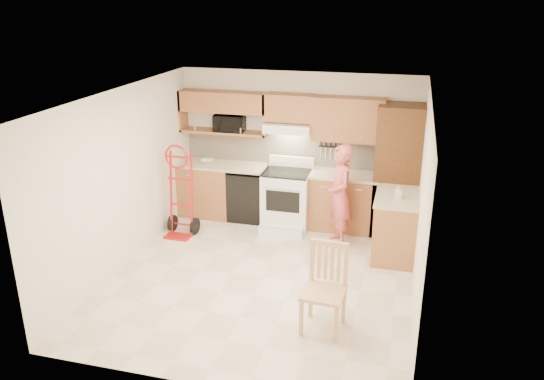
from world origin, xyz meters
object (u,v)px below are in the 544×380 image
at_px(hand_truck, 179,195).
at_px(dining_chair, 324,290).
at_px(range, 286,195).
at_px(person, 340,195).
at_px(microwave, 230,123).

relative_size(hand_truck, dining_chair, 1.31).
height_order(range, dining_chair, range).
bearing_deg(dining_chair, range, 116.14).
xyz_separation_m(person, hand_truck, (-2.49, -0.35, -0.11)).
bearing_deg(microwave, hand_truck, -119.54).
bearing_deg(hand_truck, microwave, 67.78).
xyz_separation_m(hand_truck, dining_chair, (2.65, -1.99, -0.16)).
distance_m(microwave, hand_truck, 1.53).
relative_size(microwave, person, 0.32).
xyz_separation_m(range, person, (0.92, -0.39, 0.23)).
xyz_separation_m(range, hand_truck, (-1.57, -0.74, 0.12)).
xyz_separation_m(microwave, person, (1.99, -0.74, -0.84)).
distance_m(microwave, range, 1.55).
xyz_separation_m(microwave, dining_chair, (2.14, -3.08, -1.11)).
bearing_deg(hand_truck, range, 27.81).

